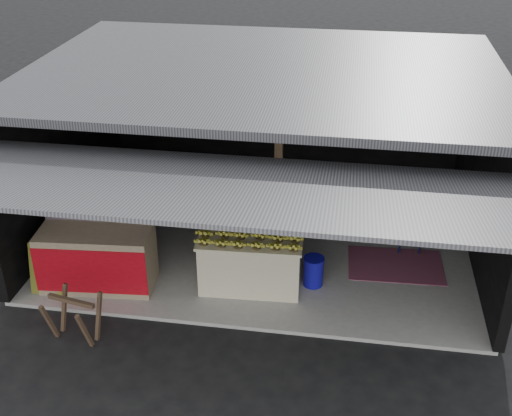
% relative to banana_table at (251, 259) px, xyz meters
% --- Properties ---
extents(ground, '(80.00, 80.00, 0.00)m').
position_rel_banana_table_xyz_m(ground, '(-0.01, -1.06, -0.49)').
color(ground, black).
rests_on(ground, ground).
extents(concrete_slab, '(7.00, 5.00, 0.06)m').
position_rel_banana_table_xyz_m(concrete_slab, '(-0.01, 1.44, -0.46)').
color(concrete_slab, gray).
rests_on(concrete_slab, ground).
extents(shophouse, '(7.40, 7.29, 3.02)m').
position_rel_banana_table_xyz_m(shophouse, '(-0.01, 1.75, 1.61)').
color(shophouse, black).
rests_on(shophouse, ground).
extents(banana_table, '(1.59, 1.03, 0.85)m').
position_rel_banana_table_xyz_m(banana_table, '(0.00, 0.00, 0.00)').
color(banana_table, silver).
rests_on(banana_table, concrete_slab).
extents(banana_pile, '(1.47, 0.92, 0.17)m').
position_rel_banana_table_xyz_m(banana_pile, '(0.00, 0.00, 0.51)').
color(banana_pile, gold).
rests_on(banana_pile, banana_table).
extents(white_crate, '(0.92, 0.65, 0.98)m').
position_rel_banana_table_xyz_m(white_crate, '(-0.08, 1.09, 0.06)').
color(white_crate, white).
rests_on(white_crate, concrete_slab).
extents(neighbor_stall, '(1.72, 0.88, 1.72)m').
position_rel_banana_table_xyz_m(neighbor_stall, '(-2.28, -0.38, 0.09)').
color(neighbor_stall, '#998466').
rests_on(neighbor_stall, concrete_slab).
extents(green_signboard, '(0.54, 0.20, 0.80)m').
position_rel_banana_table_xyz_m(green_signboard, '(-2.94, -0.71, -0.02)').
color(green_signboard, black).
rests_on(green_signboard, concrete_slab).
extents(sawhorse, '(0.71, 0.70, 0.67)m').
position_rel_banana_table_xyz_m(sawhorse, '(-2.16, -1.60, -0.06)').
color(sawhorse, brown).
rests_on(sawhorse, ground).
extents(water_barrel, '(0.30, 0.30, 0.45)m').
position_rel_banana_table_xyz_m(water_barrel, '(0.94, 0.10, -0.21)').
color(water_barrel, '#120D99').
rests_on(water_barrel, concrete_slab).
extents(plastic_chair, '(0.46, 0.46, 0.86)m').
position_rel_banana_table_xyz_m(plastic_chair, '(2.41, 1.47, 0.08)').
color(plastic_chair, black).
rests_on(plastic_chair, concrete_slab).
extents(magenta_rug, '(1.53, 1.05, 0.01)m').
position_rel_banana_table_xyz_m(magenta_rug, '(2.21, 0.83, -0.42)').
color(magenta_rug, maroon).
rests_on(magenta_rug, concrete_slab).
extents(picture_frames, '(1.62, 0.04, 0.46)m').
position_rel_banana_table_xyz_m(picture_frames, '(-0.17, 3.83, 1.44)').
color(picture_frames, black).
rests_on(picture_frames, shophouse).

